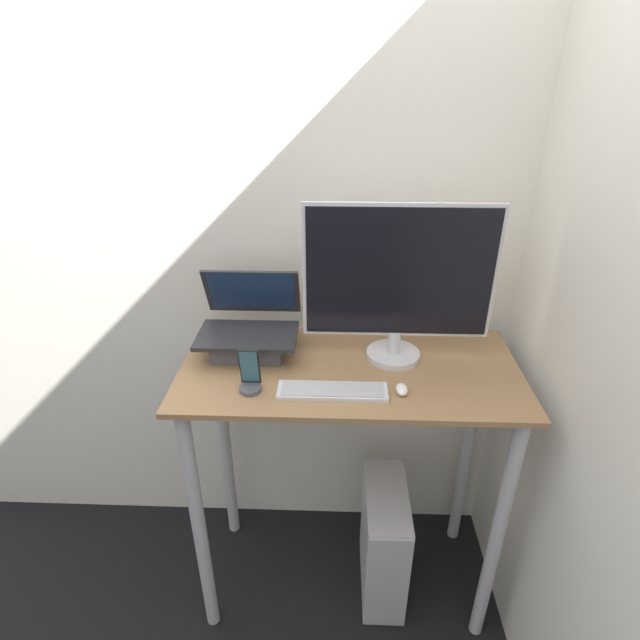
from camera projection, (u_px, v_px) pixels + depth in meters
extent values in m
plane|color=black|center=(343.00, 638.00, 1.96)|extent=(12.00, 12.00, 0.00)
cube|color=silver|center=(350.00, 269.00, 1.93)|extent=(6.00, 0.05, 2.60)
cube|color=silver|center=(601.00, 360.00, 1.34)|extent=(0.05, 6.00, 2.60)
cube|color=#936D47|center=(350.00, 369.00, 1.72)|extent=(1.16, 0.56, 0.02)
cylinder|color=#B7B7BC|center=(199.00, 528.00, 1.78)|extent=(0.05, 0.05, 1.06)
cylinder|color=#B7B7BC|center=(497.00, 538.00, 1.75)|extent=(0.05, 0.05, 1.06)
cylinder|color=#B7B7BC|center=(225.00, 443.00, 2.18)|extent=(0.05, 0.05, 1.06)
cylinder|color=#B7B7BC|center=(467.00, 449.00, 2.15)|extent=(0.05, 0.05, 1.06)
cube|color=#4C4C51|center=(248.00, 347.00, 1.76)|extent=(0.24, 0.15, 0.07)
cube|color=#262628|center=(248.00, 336.00, 1.74)|extent=(0.35, 0.21, 0.02)
cube|color=#262628|center=(252.00, 292.00, 1.83)|extent=(0.35, 0.09, 0.20)
cube|color=navy|center=(252.00, 292.00, 1.82)|extent=(0.31, 0.08, 0.17)
cylinder|color=silver|center=(393.00, 354.00, 1.77)|extent=(0.19, 0.19, 0.02)
cylinder|color=silver|center=(394.00, 342.00, 1.74)|extent=(0.04, 0.04, 0.08)
cube|color=silver|center=(399.00, 273.00, 1.63)|extent=(0.63, 0.01, 0.46)
cube|color=black|center=(399.00, 274.00, 1.62)|extent=(0.61, 0.01, 0.44)
cube|color=silver|center=(332.00, 391.00, 1.57)|extent=(0.35, 0.09, 0.01)
cube|color=#A8A8AD|center=(332.00, 389.00, 1.57)|extent=(0.32, 0.08, 0.00)
ellipsoid|color=white|center=(402.00, 389.00, 1.57)|extent=(0.04, 0.06, 0.03)
cylinder|color=#4C4C51|center=(250.00, 389.00, 1.58)|extent=(0.07, 0.07, 0.02)
cube|color=black|center=(250.00, 366.00, 1.56)|extent=(0.06, 0.04, 0.14)
cube|color=#336072|center=(249.00, 367.00, 1.56)|extent=(0.06, 0.03, 0.12)
cube|color=silver|center=(384.00, 540.00, 2.06)|extent=(0.17, 0.39, 0.52)
cube|color=#ADADB2|center=(387.00, 585.00, 1.88)|extent=(0.16, 0.01, 0.49)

